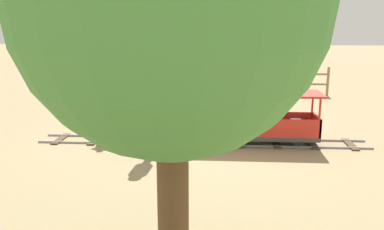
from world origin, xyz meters
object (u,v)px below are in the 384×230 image
Objects in this scene: park_bench at (165,96)px; locomotive at (140,118)px; conductor_person at (151,103)px; oak_tree_near at (171,4)px; passenger_car at (249,122)px.

locomotive is at bearing 177.32° from park_bench.
locomotive reaches higher than park_bench.
conductor_person is at bearing -176.32° from park_bench.
locomotive is 0.89× the size of conductor_person.
oak_tree_near is (-3.60, -0.79, 1.53)m from conductor_person.
passenger_car is at bearing -90.00° from locomotive.
locomotive is 1.07× the size of park_bench.
conductor_person reaches higher than locomotive.
park_bench is (2.70, 1.99, -0.01)m from passenger_car.
park_bench is 7.51m from oak_tree_near.
park_bench is (2.70, -0.13, -0.07)m from locomotive.
passenger_car is at bearing -12.28° from oak_tree_near.
conductor_person reaches higher than park_bench.
park_bench is at bearing 8.09° from oak_tree_near.
locomotive is at bearing 22.48° from conductor_person.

